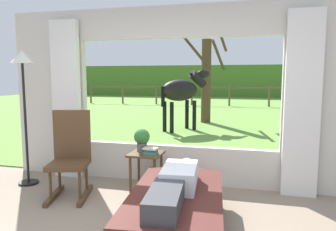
% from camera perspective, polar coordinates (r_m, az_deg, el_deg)
% --- Properties ---
extents(back_wall_with_window, '(5.20, 0.12, 2.55)m').
position_cam_1_polar(back_wall_with_window, '(4.67, 1.39, 3.09)').
color(back_wall_with_window, beige).
rests_on(back_wall_with_window, ground_plane).
extents(curtain_panel_left, '(0.44, 0.10, 2.40)m').
position_cam_1_polar(curtain_panel_left, '(5.19, -17.51, 2.61)').
color(curtain_panel_left, silver).
rests_on(curtain_panel_left, ground_plane).
extents(curtain_panel_right, '(0.44, 0.10, 2.40)m').
position_cam_1_polar(curtain_panel_right, '(4.46, 22.64, 1.75)').
color(curtain_panel_right, silver).
rests_on(curtain_panel_right, ground_plane).
extents(outdoor_pasture_lawn, '(36.00, 21.68, 0.02)m').
position_cam_1_polar(outdoor_pasture_lawn, '(15.55, 10.36, 1.10)').
color(outdoor_pasture_lawn, olive).
rests_on(outdoor_pasture_lawn, ground_plane).
extents(distant_hill_ridge, '(36.00, 2.00, 2.40)m').
position_cam_1_polar(distant_hill_ridge, '(25.30, 11.97, 5.97)').
color(distant_hill_ridge, '#476F29').
rests_on(distant_hill_ridge, ground_plane).
extents(recliner_sofa, '(1.06, 1.78, 0.42)m').
position_cam_1_polar(recliner_sofa, '(3.37, 1.48, -16.59)').
color(recliner_sofa, black).
rests_on(recliner_sofa, ground_plane).
extents(reclining_person, '(0.40, 1.44, 0.22)m').
position_cam_1_polar(reclining_person, '(3.21, 1.30, -11.96)').
color(reclining_person, silver).
rests_on(reclining_person, recliner_sofa).
extents(rocking_chair, '(0.63, 0.78, 1.12)m').
position_cam_1_polar(rocking_chair, '(4.43, -16.86, -6.64)').
color(rocking_chair, '#4C331E').
rests_on(rocking_chair, ground_plane).
extents(side_table, '(0.44, 0.44, 0.52)m').
position_cam_1_polar(side_table, '(4.49, -3.88, -7.75)').
color(side_table, '#4C331E').
rests_on(side_table, ground_plane).
extents(potted_plant, '(0.22, 0.22, 0.32)m').
position_cam_1_polar(potted_plant, '(4.50, -4.64, -4.08)').
color(potted_plant, '#4C5156').
rests_on(potted_plant, side_table).
extents(book_stack, '(0.20, 0.15, 0.09)m').
position_cam_1_polar(book_stack, '(4.37, -3.07, -6.28)').
color(book_stack, '#337247').
rests_on(book_stack, side_table).
extents(floor_lamp_left, '(0.32, 0.32, 1.92)m').
position_cam_1_polar(floor_lamp_left, '(5.01, -24.26, 6.24)').
color(floor_lamp_left, black).
rests_on(floor_lamp_left, ground_plane).
extents(horse, '(1.38, 1.65, 1.73)m').
position_cam_1_polar(horse, '(9.16, 2.50, 4.39)').
color(horse, black).
rests_on(horse, outdoor_pasture_lawn).
extents(pasture_tree, '(1.40, 1.27, 3.23)m').
position_cam_1_polar(pasture_tree, '(10.84, 6.86, 6.61)').
color(pasture_tree, '#4C3823').
rests_on(pasture_tree, outdoor_pasture_lawn).
extents(pasture_fence_line, '(16.10, 0.10, 1.10)m').
position_cam_1_polar(pasture_fence_line, '(17.24, 10.82, 4.10)').
color(pasture_fence_line, brown).
rests_on(pasture_fence_line, outdoor_pasture_lawn).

